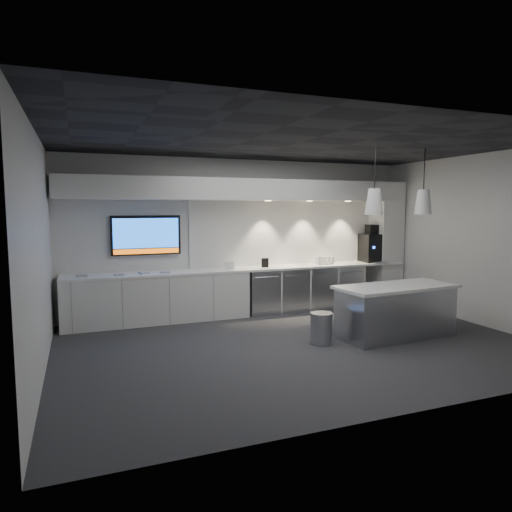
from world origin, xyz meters
name	(u,v)px	position (x,y,z in m)	size (l,w,h in m)	color
floor	(299,344)	(0.00, 0.00, 0.00)	(7.00, 7.00, 0.00)	#303033
ceiling	(301,142)	(0.00, 0.00, 3.00)	(7.00, 7.00, 0.00)	black
wall_back	(243,236)	(0.00, 2.50, 1.50)	(7.00, 7.00, 0.00)	silver
wall_front	(416,265)	(0.00, -2.50, 1.50)	(7.00, 7.00, 0.00)	silver
wall_left	(39,254)	(-3.50, 0.00, 1.50)	(7.00, 7.00, 0.00)	silver
wall_right	(479,240)	(3.50, 0.00, 1.50)	(7.00, 7.00, 0.00)	silver
back_counter	(249,269)	(0.00, 2.17, 0.88)	(6.80, 0.65, 0.04)	white
left_base_cabinets	(158,298)	(-1.75, 2.17, 0.43)	(3.30, 0.63, 0.86)	silver
fridge_unit_a	(261,291)	(0.25, 2.17, 0.42)	(0.60, 0.61, 0.85)	#989AA0
fridge_unit_b	(290,289)	(0.88, 2.17, 0.42)	(0.60, 0.61, 0.85)	#989AA0
fridge_unit_c	(317,287)	(1.51, 2.17, 0.42)	(0.60, 0.61, 0.85)	#989AA0
fridge_unit_d	(344,285)	(2.14, 2.17, 0.42)	(0.60, 0.61, 0.85)	#989AA0
backsplash	(298,232)	(1.20, 2.48, 1.55)	(4.60, 0.03, 1.30)	silver
soffit	(248,190)	(0.00, 2.20, 2.40)	(6.90, 0.60, 0.40)	silver
column	(386,243)	(3.20, 2.20, 1.30)	(0.55, 0.55, 2.60)	silver
wall_tv	(146,235)	(-1.90, 2.45, 1.56)	(1.25, 0.07, 0.72)	black
island	(396,311)	(1.64, -0.16, 0.42)	(2.02, 0.98, 0.83)	#989AA0
bin	(321,328)	(0.34, -0.07, 0.24)	(0.34, 0.34, 0.47)	#989AA0
coffee_machine	(372,246)	(2.85, 2.20, 1.23)	(0.49, 0.65, 0.80)	black
sign_black	(265,263)	(0.33, 2.15, 0.99)	(0.14, 0.02, 0.18)	black
sign_white	(230,266)	(-0.40, 2.14, 0.97)	(0.18, 0.02, 0.14)	white
cup_cluster	(324,260)	(1.66, 2.18, 0.98)	(0.41, 0.19, 0.16)	white
tray_a	(82,276)	(-3.02, 2.17, 0.91)	(0.16, 0.16, 0.03)	#A1A1A1
tray_b	(119,274)	(-2.42, 2.11, 0.91)	(0.16, 0.16, 0.03)	#A1A1A1
tray_c	(144,273)	(-1.99, 2.15, 0.91)	(0.16, 0.16, 0.03)	#A1A1A1
tray_d	(164,272)	(-1.64, 2.11, 0.91)	(0.16, 0.16, 0.03)	#A1A1A1
pendant_left	(374,201)	(1.17, -0.16, 2.15)	(0.28, 0.28, 1.09)	silver
pendant_right	(423,202)	(2.11, -0.16, 2.15)	(0.28, 0.28, 1.09)	silver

